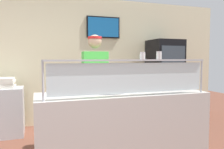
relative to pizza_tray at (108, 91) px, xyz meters
The scene contains 12 objects.
ground_plane 1.12m from the pizza_tray, 73.00° to the left, with size 12.00×12.00×0.00m, color brown.
shop_rear_unit 2.13m from the pizza_tray, 85.33° to the left, with size 6.59×0.13×2.70m.
serving_counter 0.53m from the pizza_tray, 31.09° to the right, with size 2.19×0.71×0.95m, color #BCB7B2.
sneeze_guard 0.50m from the pizza_tray, 67.29° to the right, with size 2.02×0.06×0.43m.
pizza_tray is the anchor object (origin of this frame).
pizza_server 0.06m from the pizza_tray, 157.52° to the right, with size 0.07×0.28×0.01m, color #ADAFB7.
parmesan_shaker 0.68m from the pizza_tray, 52.53° to the right, with size 0.07×0.07×0.09m.
pepper_flake_shaker 0.80m from the pizza_tray, 37.05° to the right, with size 0.06×0.06×0.10m.
worker_figure 0.59m from the pizza_tray, 91.70° to the left, with size 0.41×0.50×1.76m.
drink_fridge 2.49m from the pizza_tray, 41.26° to the left, with size 0.66×0.67×1.80m.
prep_shelf 2.24m from the pizza_tray, 132.70° to the left, with size 0.70×0.55×0.87m, color #B7BABF.
pizza_box_stack 2.17m from the pizza_tray, 132.75° to the left, with size 0.45×0.44×0.18m.
Camera 1 is at (0.03, -2.38, 1.40)m, focal length 36.42 mm.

